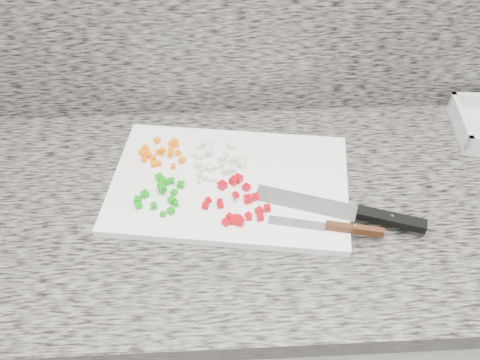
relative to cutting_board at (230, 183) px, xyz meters
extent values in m
cube|color=silver|center=(0.11, -0.04, -0.48)|extent=(3.92, 0.62, 0.86)
cube|color=#67635A|center=(0.11, -0.04, -0.03)|extent=(3.96, 0.64, 0.04)
cube|color=white|center=(0.00, 0.00, 0.00)|extent=(0.52, 0.39, 0.02)
cube|color=orange|center=(-0.15, 0.09, 0.01)|extent=(0.01, 0.01, 0.01)
cube|color=orange|center=(-0.12, 0.04, 0.01)|extent=(0.01, 0.01, 0.01)
cube|color=orange|center=(-0.12, 0.10, 0.01)|extent=(0.01, 0.01, 0.01)
cube|color=orange|center=(-0.12, 0.12, 0.01)|extent=(0.01, 0.01, 0.01)
cube|color=orange|center=(-0.11, 0.08, 0.01)|extent=(0.01, 0.01, 0.01)
cube|color=orange|center=(-0.18, 0.10, 0.01)|extent=(0.01, 0.01, 0.01)
cube|color=orange|center=(-0.15, 0.05, 0.01)|extent=(0.01, 0.01, 0.01)
cube|color=orange|center=(-0.15, 0.13, 0.01)|extent=(0.02, 0.02, 0.01)
cube|color=orange|center=(-0.18, 0.08, 0.01)|extent=(0.02, 0.02, 0.01)
cube|color=orange|center=(-0.12, 0.12, 0.01)|extent=(0.01, 0.01, 0.01)
cube|color=orange|center=(-0.17, 0.09, 0.01)|extent=(0.01, 0.01, 0.01)
cube|color=orange|center=(-0.12, 0.07, 0.02)|extent=(0.01, 0.01, 0.01)
cube|color=orange|center=(-0.18, 0.07, 0.01)|extent=(0.01, 0.01, 0.01)
cube|color=orange|center=(-0.12, 0.12, 0.01)|extent=(0.01, 0.01, 0.01)
cube|color=orange|center=(-0.14, 0.08, 0.02)|extent=(0.01, 0.01, 0.01)
cube|color=orange|center=(-0.17, 0.08, 0.01)|extent=(0.01, 0.01, 0.01)
cube|color=orange|center=(-0.17, 0.08, 0.01)|extent=(0.01, 0.01, 0.01)
cube|color=orange|center=(-0.16, 0.07, 0.01)|extent=(0.01, 0.01, 0.01)
cube|color=orange|center=(-0.19, 0.09, 0.01)|extent=(0.01, 0.01, 0.01)
cube|color=orange|center=(-0.11, 0.11, 0.01)|extent=(0.01, 0.01, 0.01)
cube|color=orange|center=(-0.12, 0.12, 0.01)|extent=(0.02, 0.02, 0.01)
cube|color=orange|center=(-0.10, 0.06, 0.01)|extent=(0.02, 0.02, 0.01)
cube|color=orange|center=(-0.16, 0.05, 0.01)|extent=(0.01, 0.01, 0.01)
cube|color=orange|center=(-0.18, 0.10, 0.01)|extent=(0.02, 0.02, 0.01)
cube|color=silver|center=(-0.01, 0.07, 0.01)|extent=(0.01, 0.01, 0.01)
cube|color=silver|center=(-0.04, 0.04, 0.01)|extent=(0.02, 0.02, 0.01)
cube|color=silver|center=(-0.07, 0.08, 0.01)|extent=(0.02, 0.02, 0.01)
cube|color=silver|center=(0.01, 0.10, 0.01)|extent=(0.01, 0.01, 0.01)
cube|color=silver|center=(-0.05, 0.11, 0.01)|extent=(0.01, 0.01, 0.01)
cube|color=silver|center=(0.03, 0.04, 0.02)|extent=(0.02, 0.02, 0.01)
cube|color=silver|center=(0.01, 0.03, 0.01)|extent=(0.01, 0.01, 0.01)
cube|color=silver|center=(0.03, 0.06, 0.02)|extent=(0.02, 0.02, 0.01)
cube|color=silver|center=(0.03, 0.06, 0.01)|extent=(0.01, 0.01, 0.01)
cube|color=silver|center=(-0.03, 0.04, 0.01)|extent=(0.02, 0.02, 0.01)
cube|color=silver|center=(-0.04, 0.03, 0.01)|extent=(0.01, 0.01, 0.01)
cube|color=silver|center=(-0.01, 0.04, 0.01)|extent=(0.02, 0.02, 0.01)
cube|color=silver|center=(-0.04, 0.10, 0.02)|extent=(0.02, 0.02, 0.01)
cube|color=silver|center=(-0.01, 0.05, 0.02)|extent=(0.02, 0.02, 0.01)
cube|color=silver|center=(-0.06, 0.10, 0.01)|extent=(0.01, 0.01, 0.01)
cube|color=silver|center=(-0.04, 0.11, 0.01)|extent=(0.02, 0.02, 0.01)
cube|color=silver|center=(-0.05, 0.08, 0.01)|extent=(0.01, 0.01, 0.01)
cube|color=silver|center=(-0.05, 0.08, 0.01)|extent=(0.02, 0.02, 0.01)
cube|color=silver|center=(-0.06, 0.07, 0.01)|extent=(0.01, 0.01, 0.01)
cube|color=silver|center=(-0.04, 0.10, 0.01)|extent=(0.02, 0.02, 0.01)
cube|color=silver|center=(0.03, 0.05, 0.01)|extent=(0.02, 0.02, 0.01)
cube|color=silver|center=(-0.04, 0.07, 0.02)|extent=(0.01, 0.01, 0.01)
cube|color=silver|center=(0.01, 0.05, 0.02)|extent=(0.02, 0.02, 0.01)
cube|color=silver|center=(-0.06, 0.04, 0.02)|extent=(0.02, 0.02, 0.01)
cube|color=silver|center=(0.00, 0.10, 0.01)|extent=(0.01, 0.01, 0.01)
cube|color=silver|center=(0.00, 0.02, 0.02)|extent=(0.02, 0.02, 0.02)
cube|color=#0C8E0D|center=(-0.12, -0.08, 0.01)|extent=(0.02, 0.02, 0.01)
cube|color=#0C8E0D|center=(-0.13, 0.00, 0.01)|extent=(0.01, 0.01, 0.01)
cube|color=#0C8E0D|center=(-0.10, -0.01, 0.01)|extent=(0.02, 0.02, 0.01)
cube|color=#0C8E0D|center=(-0.14, 0.01, 0.01)|extent=(0.02, 0.02, 0.01)
cube|color=#0C8E0D|center=(-0.11, -0.06, 0.01)|extent=(0.01, 0.01, 0.01)
cube|color=#0C8E0D|center=(-0.14, -0.02, 0.02)|extent=(0.02, 0.02, 0.01)
cube|color=#0C8E0D|center=(-0.11, -0.05, 0.01)|extent=(0.02, 0.02, 0.01)
cube|color=#0C8E0D|center=(-0.15, -0.07, 0.01)|extent=(0.01, 0.01, 0.01)
cube|color=#0C8E0D|center=(-0.12, 0.00, 0.01)|extent=(0.01, 0.01, 0.01)
cube|color=#0C8E0D|center=(-0.17, -0.04, 0.01)|extent=(0.02, 0.02, 0.01)
cube|color=#0C8E0D|center=(-0.18, -0.07, 0.01)|extent=(0.02, 0.02, 0.01)
cube|color=#0C8E0D|center=(-0.14, -0.02, 0.01)|extent=(0.01, 0.01, 0.01)
cube|color=#0C8E0D|center=(-0.14, 0.00, 0.01)|extent=(0.02, 0.02, 0.01)
cube|color=#0C8E0D|center=(-0.13, -0.09, 0.01)|extent=(0.01, 0.01, 0.01)
cube|color=#0C8E0D|center=(-0.13, -0.03, 0.02)|extent=(0.02, 0.02, 0.01)
cube|color=#0C8E0D|center=(-0.18, -0.05, 0.01)|extent=(0.01, 0.01, 0.01)
cube|color=#0C8E0D|center=(-0.11, -0.03, 0.01)|extent=(0.01, 0.01, 0.01)
cube|color=#B6020D|center=(-0.05, -0.07, 0.01)|extent=(0.01, 0.01, 0.01)
cube|color=#B6020D|center=(0.05, -0.11, 0.01)|extent=(0.01, 0.01, 0.01)
cube|color=#B6020D|center=(-0.01, -0.12, 0.01)|extent=(0.02, 0.02, 0.01)
cube|color=#B6020D|center=(-0.04, -0.06, 0.01)|extent=(0.01, 0.01, 0.01)
cube|color=#B6020D|center=(0.01, -0.06, 0.02)|extent=(0.01, 0.01, 0.01)
cube|color=#B6020D|center=(0.05, -0.09, 0.01)|extent=(0.02, 0.02, 0.01)
cube|color=#B6020D|center=(0.00, -0.10, 0.01)|extent=(0.02, 0.02, 0.01)
cube|color=#B6020D|center=(-0.02, -0.07, 0.01)|extent=(0.01, 0.01, 0.01)
cube|color=#B6020D|center=(0.05, -0.05, 0.01)|extent=(0.01, 0.01, 0.01)
cube|color=#B6020D|center=(0.07, -0.09, 0.01)|extent=(0.01, 0.01, 0.01)
cube|color=#B6020D|center=(0.01, -0.11, 0.01)|extent=(0.01, 0.01, 0.01)
cube|color=#B6020D|center=(-0.02, -0.02, 0.02)|extent=(0.02, 0.02, 0.01)
cube|color=#B6020D|center=(0.01, -0.11, 0.01)|extent=(0.02, 0.02, 0.01)
cube|color=#B6020D|center=(0.03, -0.11, 0.01)|extent=(0.01, 0.01, 0.01)
cube|color=#B6020D|center=(0.03, -0.03, 0.01)|extent=(0.02, 0.02, 0.01)
cube|color=#B6020D|center=(-0.02, -0.06, 0.01)|extent=(0.01, 0.01, 0.01)
cube|color=#B6020D|center=(0.03, -0.06, 0.02)|extent=(0.02, 0.02, 0.01)
cube|color=#B6020D|center=(0.00, -0.11, 0.01)|extent=(0.01, 0.01, 0.01)
cube|color=#B6020D|center=(0.00, -0.11, 0.01)|extent=(0.02, 0.02, 0.01)
cube|color=#B6020D|center=(0.01, -0.01, 0.02)|extent=(0.02, 0.02, 0.01)
cube|color=#B6020D|center=(0.02, 0.00, 0.02)|extent=(0.02, 0.02, 0.01)
cube|color=#B6020D|center=(0.03, -0.10, 0.01)|extent=(0.01, 0.01, 0.01)
cube|color=#B6020D|center=(0.02, -0.12, 0.01)|extent=(0.02, 0.02, 0.01)
cube|color=beige|center=(-0.05, 0.00, 0.01)|extent=(0.01, 0.01, 0.01)
cube|color=beige|center=(-0.03, 0.00, 0.01)|extent=(0.01, 0.01, 0.01)
cube|color=beige|center=(-0.06, 0.03, 0.01)|extent=(0.01, 0.01, 0.01)
cube|color=beige|center=(-0.04, 0.00, 0.01)|extent=(0.01, 0.01, 0.01)
cube|color=beige|center=(-0.01, 0.02, 0.01)|extent=(0.01, 0.01, 0.01)
cube|color=beige|center=(-0.06, 0.01, 0.01)|extent=(0.01, 0.01, 0.01)
cube|color=beige|center=(-0.06, 0.00, 0.01)|extent=(0.01, 0.01, 0.01)
cube|color=beige|center=(-0.01, 0.02, 0.01)|extent=(0.01, 0.01, 0.01)
cube|color=silver|center=(0.14, -0.07, 0.01)|extent=(0.20, 0.11, 0.00)
cube|color=black|center=(0.30, -0.13, 0.02)|extent=(0.13, 0.07, 0.02)
cylinder|color=silver|center=(0.30, -0.13, 0.02)|extent=(0.01, 0.01, 0.00)
cube|color=silver|center=(0.12, -0.12, 0.01)|extent=(0.11, 0.05, 0.00)
cube|color=#461F11|center=(0.23, -0.15, 0.02)|extent=(0.11, 0.04, 0.02)
cylinder|color=silver|center=(0.23, -0.15, 0.02)|extent=(0.01, 0.01, 0.00)
cube|color=silver|center=(0.53, 0.15, 0.02)|extent=(0.03, 0.17, 0.04)
camera|label=1|loc=(-0.02, -0.77, 0.77)|focal=40.00mm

